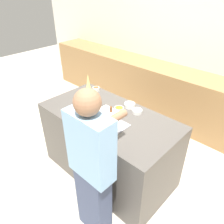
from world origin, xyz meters
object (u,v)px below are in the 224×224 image
at_px(gingerbread_house, 106,117).
at_px(candy_bowl_behind_tray, 96,89).
at_px(candy_bowl_front_corner, 130,105).
at_px(decorative_tree, 89,91).
at_px(candy_bowl_near_tray_right, 119,109).
at_px(baking_tray, 106,124).
at_px(candy_bowl_far_right, 137,111).
at_px(candy_bowl_beside_tree, 89,98).
at_px(person, 92,169).

bearing_deg(gingerbread_house, candy_bowl_behind_tray, 144.06).
height_order(gingerbread_house, candy_bowl_front_corner, gingerbread_house).
bearing_deg(decorative_tree, candy_bowl_near_tray_right, 26.00).
bearing_deg(baking_tray, candy_bowl_front_corner, 96.20).
bearing_deg(candy_bowl_front_corner, candy_bowl_behind_tray, 177.03).
distance_m(candy_bowl_far_right, candy_bowl_beside_tree, 0.67).
height_order(decorative_tree, candy_bowl_near_tray_right, decorative_tree).
height_order(gingerbread_house, candy_bowl_near_tray_right, gingerbread_house).
bearing_deg(candy_bowl_near_tray_right, candy_bowl_beside_tree, -171.28).
xyz_separation_m(baking_tray, candy_bowl_beside_tree, (-0.55, 0.24, 0.02)).
bearing_deg(candy_bowl_far_right, gingerbread_house, -103.29).
bearing_deg(baking_tray, candy_bowl_near_tray_right, 105.32).
bearing_deg(candy_bowl_beside_tree, candy_bowl_near_tray_right, 8.72).
height_order(decorative_tree, candy_bowl_behind_tray, decorative_tree).
relative_size(candy_bowl_far_right, candy_bowl_near_tray_right, 1.05).
distance_m(candy_bowl_beside_tree, candy_bowl_near_tray_right, 0.47).
bearing_deg(candy_bowl_beside_tree, decorative_tree, -36.74).
distance_m(baking_tray, candy_bowl_far_right, 0.43).
bearing_deg(candy_bowl_beside_tree, baking_tray, -23.33).
bearing_deg(decorative_tree, candy_bowl_behind_tray, 126.43).
bearing_deg(baking_tray, person, -57.34).
relative_size(baking_tray, candy_bowl_far_right, 3.51).
xyz_separation_m(candy_bowl_behind_tray, candy_bowl_far_right, (0.78, -0.08, -0.00)).
relative_size(baking_tray, candy_bowl_front_corner, 3.25).
bearing_deg(person, candy_bowl_far_right, 103.23).
bearing_deg(gingerbread_house, candy_bowl_front_corner, 96.24).
height_order(candy_bowl_front_corner, candy_bowl_beside_tree, candy_bowl_front_corner).
relative_size(candy_bowl_behind_tray, candy_bowl_near_tray_right, 0.83).
xyz_separation_m(candy_bowl_far_right, candy_bowl_beside_tree, (-0.65, -0.18, 0.00)).
bearing_deg(candy_bowl_behind_tray, gingerbread_house, -35.94).
xyz_separation_m(candy_bowl_near_tray_right, person, (0.40, -0.79, -0.10)).
bearing_deg(candy_bowl_behind_tray, decorative_tree, -53.57).
bearing_deg(candy_bowl_behind_tray, person, -44.62).
height_order(decorative_tree, candy_bowl_beside_tree, decorative_tree).
relative_size(candy_bowl_behind_tray, candy_bowl_beside_tree, 0.82).
relative_size(candy_bowl_behind_tray, person, 0.06).
relative_size(baking_tray, person, 0.26).
height_order(baking_tray, candy_bowl_near_tray_right, candy_bowl_near_tray_right).
height_order(baking_tray, candy_bowl_far_right, candy_bowl_far_right).
bearing_deg(person, candy_bowl_behind_tray, 135.38).
bearing_deg(candy_bowl_near_tray_right, candy_bowl_front_corner, 77.65).
relative_size(decorative_tree, candy_bowl_front_corner, 3.21).
relative_size(candy_bowl_far_right, person, 0.08).
distance_m(candy_bowl_front_corner, candy_bowl_beside_tree, 0.55).
height_order(decorative_tree, candy_bowl_front_corner, decorative_tree).
xyz_separation_m(gingerbread_house, candy_bowl_far_right, (0.10, 0.42, -0.07)).
xyz_separation_m(candy_bowl_behind_tray, person, (0.99, -0.98, -0.10)).
bearing_deg(gingerbread_house, person, -57.37).
bearing_deg(decorative_tree, candy_bowl_far_right, 27.82).
distance_m(baking_tray, gingerbread_house, 0.09).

